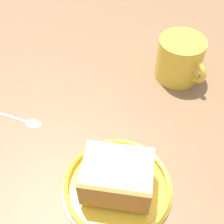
{
  "coord_description": "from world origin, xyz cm",
  "views": [
    {
      "loc": [
        -31.68,
        5.67,
        40.86
      ],
      "look_at": [
        0.86,
        5.51,
        3.0
      ],
      "focal_mm": 46.85,
      "sensor_mm": 36.0,
      "label": 1
    }
  ],
  "objects_px": {
    "cake_slice": "(117,177)",
    "tea_mug": "(180,59)",
    "teaspoon": "(21,119)",
    "small_plate": "(117,185)"
  },
  "relations": [
    {
      "from": "cake_slice",
      "to": "teaspoon",
      "type": "height_order",
      "value": "cake_slice"
    },
    {
      "from": "small_plate",
      "to": "tea_mug",
      "type": "height_order",
      "value": "tea_mug"
    },
    {
      "from": "cake_slice",
      "to": "tea_mug",
      "type": "relative_size",
      "value": 1.03
    },
    {
      "from": "tea_mug",
      "to": "cake_slice",
      "type": "bearing_deg",
      "value": 153.28
    },
    {
      "from": "small_plate",
      "to": "teaspoon",
      "type": "height_order",
      "value": "small_plate"
    },
    {
      "from": "small_plate",
      "to": "tea_mug",
      "type": "relative_size",
      "value": 1.59
    },
    {
      "from": "cake_slice",
      "to": "tea_mug",
      "type": "height_order",
      "value": "tea_mug"
    },
    {
      "from": "cake_slice",
      "to": "teaspoon",
      "type": "xyz_separation_m",
      "value": [
        0.13,
        0.17,
        -0.03
      ]
    },
    {
      "from": "cake_slice",
      "to": "tea_mug",
      "type": "bearing_deg",
      "value": -26.72
    },
    {
      "from": "small_plate",
      "to": "cake_slice",
      "type": "bearing_deg",
      "value": 171.13
    }
  ]
}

